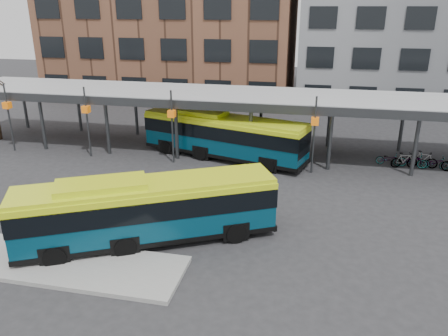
% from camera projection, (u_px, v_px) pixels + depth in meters
% --- Properties ---
extents(ground, '(120.00, 120.00, 0.00)m').
position_uv_depth(ground, '(169.00, 238.00, 19.55)').
color(ground, '#28282B').
rests_on(ground, ground).
extents(boarding_island, '(14.00, 3.00, 0.18)m').
position_uv_depth(boarding_island, '(17.00, 258.00, 17.87)').
color(boarding_island, gray).
rests_on(boarding_island, ground).
extents(canopy, '(40.00, 6.53, 4.80)m').
position_uv_depth(canopy, '(227.00, 97.00, 29.98)').
color(canopy, '#999B9E').
rests_on(canopy, ground).
extents(building_grey, '(24.00, 14.00, 20.00)m').
position_uv_depth(building_grey, '(430.00, 3.00, 42.18)').
color(building_grey, slate).
rests_on(building_grey, ground).
extents(bus_front, '(10.86, 7.16, 3.04)m').
position_uv_depth(bus_front, '(147.00, 209.00, 18.77)').
color(bus_front, '#06354A').
rests_on(bus_front, ground).
extents(bus_rear, '(11.60, 5.54, 3.14)m').
position_uv_depth(bus_rear, '(223.00, 135.00, 29.37)').
color(bus_rear, '#06354A').
rests_on(bus_rear, ground).
extents(bike_rack, '(5.65, 1.56, 1.06)m').
position_uv_depth(bike_rack, '(420.00, 161.00, 27.82)').
color(bike_rack, slate).
rests_on(bike_rack, ground).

